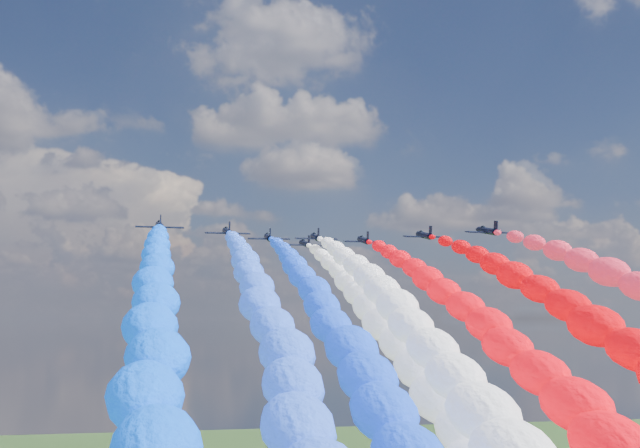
{
  "coord_description": "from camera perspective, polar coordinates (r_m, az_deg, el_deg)",
  "views": [
    {
      "loc": [
        -30.82,
        -156.23,
        73.68
      ],
      "look_at": [
        0.0,
        4.0,
        92.72
      ],
      "focal_mm": 45.64,
      "sensor_mm": 36.0,
      "label": 1
    }
  ],
  "objects": [
    {
      "name": "jet_3",
      "position": [
        170.8,
        -0.3,
        -0.93
      ],
      "size": [
        9.34,
        12.43,
        4.51
      ],
      "primitive_type": null,
      "rotation": [
        0.17,
        0.0,
        -0.05
      ],
      "color": "black"
    },
    {
      "name": "trail_6",
      "position": [
        115.98,
        16.09,
        -6.11
      ],
      "size": [
        6.88,
        108.23,
        38.13
      ],
      "primitive_type": null,
      "color": "red"
    },
    {
      "name": "jet_6",
      "position": [
        168.31,
        7.33,
        -0.79
      ],
      "size": [
        8.94,
        12.14,
        4.51
      ],
      "primitive_type": null,
      "rotation": [
        0.17,
        0.0,
        -0.01
      ],
      "color": "black"
    },
    {
      "name": "jet_0",
      "position": [
        152.35,
        -11.18,
        -0.11
      ],
      "size": [
        9.25,
        12.37,
        4.51
      ],
      "primitive_type": null,
      "rotation": [
        0.17,
        0.0,
        0.04
      ],
      "color": "black"
    },
    {
      "name": "jet_1",
      "position": [
        161.0,
        -6.52,
        -0.54
      ],
      "size": [
        9.03,
        12.21,
        4.51
      ],
      "primitive_type": null,
      "rotation": [
        0.17,
        0.0,
        0.02
      ],
      "color": "black"
    },
    {
      "name": "trail_3",
      "position": [
        115.76,
        4.78,
        -6.34
      ],
      "size": [
        6.88,
        108.23,
        38.13
      ],
      "primitive_type": null,
      "color": "silver"
    },
    {
      "name": "trail_4",
      "position": [
        130.46,
        3.13,
        -6.39
      ],
      "size": [
        6.88,
        108.23,
        38.13
      ],
      "primitive_type": null,
      "color": "white"
    },
    {
      "name": "trail_0",
      "position": [
        95.82,
        -11.53,
        -6.17
      ],
      "size": [
        6.88,
        108.23,
        38.13
      ],
      "primitive_type": null,
      "color": "#0750FF"
    },
    {
      "name": "jet_7",
      "position": [
        161.91,
        11.65,
        -0.48
      ],
      "size": [
        8.86,
        12.09,
        4.51
      ],
      "primitive_type": null,
      "rotation": [
        0.17,
        0.0,
        0.01
      ],
      "color": "black"
    },
    {
      "name": "jet_2",
      "position": [
        171.49,
        -3.64,
        -0.94
      ],
      "size": [
        9.29,
        12.4,
        4.51
      ],
      "primitive_type": null,
      "rotation": [
        0.17,
        0.0,
        -0.04
      ],
      "color": "black"
    },
    {
      "name": "jet_5",
      "position": [
        177.69,
        3.08,
        -1.14
      ],
      "size": [
        9.12,
        12.28,
        4.51
      ],
      "primitive_type": null,
      "rotation": [
        0.17,
        0.0,
        -0.03
      ],
      "color": "black"
    },
    {
      "name": "trail_5",
      "position": [
        123.66,
        9.39,
        -6.3
      ],
      "size": [
        6.88,
        108.23,
        38.13
      ],
      "primitive_type": null,
      "color": "#F60411"
    },
    {
      "name": "trail_2",
      "position": [
        115.71,
        -0.19,
        -6.37
      ],
      "size": [
        6.88,
        108.23,
        38.13
      ],
      "primitive_type": null,
      "color": "blue"
    },
    {
      "name": "jet_4",
      "position": [
        185.67,
        -1.05,
        -1.39
      ],
      "size": [
        9.19,
        12.32,
        4.51
      ],
      "primitive_type": null,
      "rotation": [
        0.17,
        0.0,
        0.04
      ],
      "color": "black"
    },
    {
      "name": "trail_1",
      "position": [
        104.76,
        -4.28,
        -6.32
      ],
      "size": [
        6.88,
        108.23,
        38.13
      ],
      "primitive_type": null,
      "color": "blue"
    }
  ]
}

